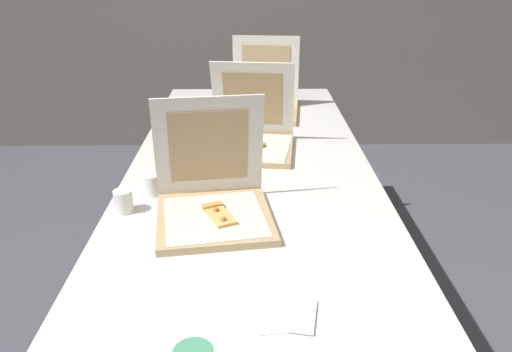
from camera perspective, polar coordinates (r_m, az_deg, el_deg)
table at (r=1.83m, az=-0.69°, el=-0.65°), size 0.90×2.38×0.73m
pizza_box_front at (r=1.48m, az=-5.01°, el=-2.97°), size 0.38×0.38×0.35m
pizza_box_middle at (r=1.99m, az=-0.68°, el=4.42°), size 0.37×0.37×0.34m
pizza_box_back at (r=2.47m, az=0.82°, el=8.43°), size 0.37×0.37×0.36m
cup_white_near_center at (r=1.66m, az=-11.94°, el=-0.99°), size 0.06×0.06×0.07m
cup_white_near_left at (r=1.57m, az=-15.08°, el=-2.82°), size 0.06×0.06×0.07m
cup_white_far at (r=2.16m, az=-7.36°, el=5.35°), size 0.06×0.06×0.07m
napkin_pile at (r=1.13m, az=3.29°, el=-15.59°), size 0.15×0.13×0.01m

